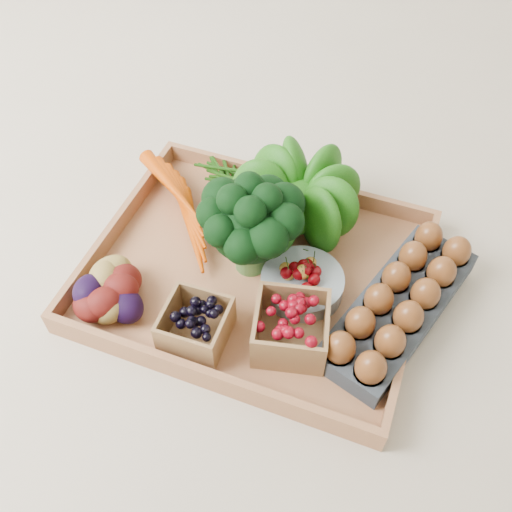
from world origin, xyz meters
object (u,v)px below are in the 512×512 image
(tray, at_px, (256,275))
(broccoli, at_px, (250,240))
(cherry_bowl, at_px, (302,284))
(egg_carton, at_px, (398,308))

(tray, xyz_separation_m, broccoli, (-0.01, 0.01, 0.08))
(broccoli, xyz_separation_m, cherry_bowl, (0.10, -0.02, -0.05))
(tray, bearing_deg, broccoli, 142.25)
(tray, bearing_deg, cherry_bowl, -6.03)
(broccoli, distance_m, egg_carton, 0.26)
(broccoli, distance_m, cherry_bowl, 0.11)
(egg_carton, bearing_deg, broccoli, -165.06)
(cherry_bowl, bearing_deg, egg_carton, 3.00)
(cherry_bowl, bearing_deg, tray, 173.97)
(tray, xyz_separation_m, egg_carton, (0.25, -0.00, 0.03))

